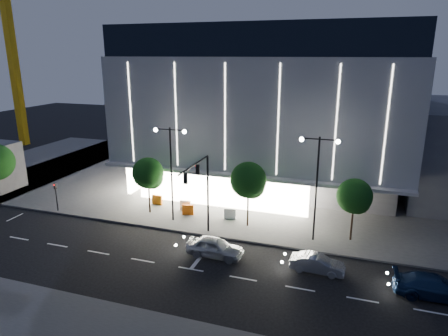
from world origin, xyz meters
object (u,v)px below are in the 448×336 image
at_px(tree_mid, 249,182).
at_px(car_lead, 215,247).
at_px(ped_signal_far, 56,194).
at_px(tower_crane, 13,20).
at_px(tree_left, 148,175).
at_px(car_third, 435,287).
at_px(car_second, 317,264).
at_px(barrier_a, 157,200).
at_px(barrier_d, 230,214).
at_px(barrier_b, 185,205).
at_px(tree_right, 355,198).
at_px(barrier_c, 188,210).
at_px(traffic_mast, 201,183).
at_px(street_lamp_east, 317,174).
at_px(street_lamp_west, 171,161).

relative_size(tree_mid, car_lead, 1.36).
bearing_deg(ped_signal_far, tower_crane, 137.80).
distance_m(tree_left, car_third, 25.47).
bearing_deg(car_second, barrier_a, 66.89).
bearing_deg(barrier_a, barrier_d, -3.67).
bearing_deg(barrier_b, ped_signal_far, -165.39).
xyz_separation_m(tower_crane, car_third, (59.30, -27.67, -19.77)).
distance_m(tree_mid, car_third, 16.24).
bearing_deg(barrier_a, tower_crane, 155.53).
relative_size(tree_right, barrier_c, 5.01).
relative_size(traffic_mast, tree_right, 1.28).
bearing_deg(barrier_c, barrier_a, 145.32).
bearing_deg(tree_mid, street_lamp_east, -9.69).
relative_size(car_lead, car_second, 1.16).
bearing_deg(barrier_a, ped_signal_far, -147.72).
height_order(street_lamp_east, barrier_d, street_lamp_east).
bearing_deg(barrier_b, car_second, -33.27).
relative_size(ped_signal_far, barrier_c, 2.73).
height_order(street_lamp_west, tree_left, street_lamp_west).
relative_size(traffic_mast, tree_left, 1.24).
bearing_deg(car_second, car_third, -93.60).
relative_size(street_lamp_west, tower_crane, 0.28).
bearing_deg(tree_right, street_lamp_west, -176.36).
bearing_deg(barrier_b, tree_right, -10.26).
bearing_deg(barrier_b, barrier_a, 167.53).
bearing_deg(tree_left, barrier_c, 9.42).
relative_size(tree_right, barrier_a, 5.01).
relative_size(barrier_a, barrier_d, 1.00).
distance_m(tree_right, barrier_d, 11.53).
bearing_deg(car_third, car_second, 81.92).
distance_m(street_lamp_east, barrier_c, 13.39).
bearing_deg(tree_mid, street_lamp_west, -171.74).
bearing_deg(ped_signal_far, tree_left, 15.61).
xyz_separation_m(barrier_b, barrier_c, (0.73, -1.01, 0.00)).
relative_size(ped_signal_far, tower_crane, 0.09).
bearing_deg(car_third, tree_right, 36.23).
relative_size(ped_signal_far, car_third, 0.59).
bearing_deg(street_lamp_east, tree_mid, 170.31).
bearing_deg(car_second, tree_right, -18.19).
height_order(car_second, barrier_b, car_second).
height_order(traffic_mast, tree_mid, traffic_mast).
distance_m(tree_left, barrier_d, 8.72).
height_order(tree_mid, barrier_d, tree_mid).
distance_m(tree_mid, car_lead, 7.13).
xyz_separation_m(ped_signal_far, barrier_a, (8.68, 4.65, -1.24)).
bearing_deg(barrier_c, barrier_b, 110.92).
bearing_deg(ped_signal_far, street_lamp_east, 3.44).
relative_size(tower_crane, car_lead, 7.06).
distance_m(tower_crane, barrier_c, 48.05).
distance_m(street_lamp_east, tree_mid, 6.27).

